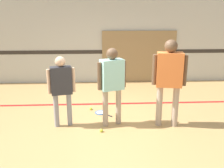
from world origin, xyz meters
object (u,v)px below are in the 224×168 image
at_px(person_instructor, 112,79).
at_px(tennis_ball_near_instructor, 101,130).
at_px(person_student_left, 61,84).
at_px(person_student_right, 169,74).
at_px(tennis_ball_by_spare_racket, 91,109).
at_px(racket_spare_on_floor, 102,113).

bearing_deg(person_instructor, tennis_ball_near_instructor, -144.01).
xyz_separation_m(person_instructor, tennis_ball_near_instructor, (-0.23, -0.34, -0.95)).
xyz_separation_m(person_student_left, tennis_ball_near_instructor, (0.77, -0.34, -0.86)).
height_order(person_student_right, tennis_ball_near_instructor, person_student_right).
relative_size(person_instructor, tennis_ball_by_spare_racket, 24.21).
height_order(person_student_left, tennis_ball_near_instructor, person_student_left).
xyz_separation_m(person_student_left, person_student_right, (2.12, -0.11, 0.20)).
height_order(person_student_left, person_student_right, person_student_right).
height_order(racket_spare_on_floor, tennis_ball_near_instructor, tennis_ball_near_instructor).
bearing_deg(tennis_ball_near_instructor, racket_spare_on_floor, 89.09).
bearing_deg(person_student_left, person_instructor, -12.81).
bearing_deg(racket_spare_on_floor, tennis_ball_by_spare_racket, -174.63).
distance_m(person_instructor, tennis_ball_near_instructor, 1.04).
xyz_separation_m(person_instructor, person_student_right, (1.12, -0.10, 0.10)).
xyz_separation_m(person_instructor, person_student_left, (-1.00, 0.00, -0.10)).
xyz_separation_m(person_student_right, tennis_ball_near_instructor, (-1.35, -0.24, -1.06)).
distance_m(person_instructor, tennis_ball_by_spare_racket, 1.36).
relative_size(person_student_left, racket_spare_on_floor, 3.19).
relative_size(person_instructor, tennis_ball_near_instructor, 24.21).
relative_size(racket_spare_on_floor, tennis_ball_by_spare_racket, 6.85).
relative_size(person_instructor, racket_spare_on_floor, 3.53).
distance_m(person_instructor, racket_spare_on_floor, 1.18).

